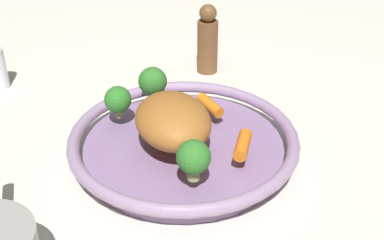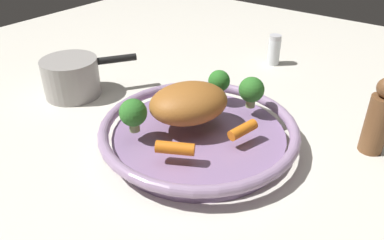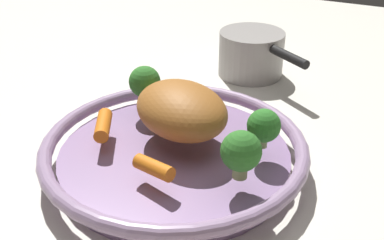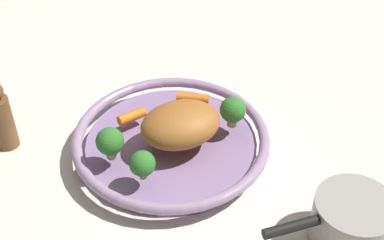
# 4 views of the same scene
# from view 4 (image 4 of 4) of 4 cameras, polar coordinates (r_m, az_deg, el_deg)

# --- Properties ---
(ground_plane) EXTENTS (1.88, 1.88, 0.00)m
(ground_plane) POSITION_cam_4_polar(r_m,az_deg,el_deg) (1.00, -2.17, -3.36)
(ground_plane) COLOR silver
(serving_bowl) EXTENTS (0.36, 0.36, 0.05)m
(serving_bowl) POSITION_cam_4_polar(r_m,az_deg,el_deg) (0.99, -2.20, -2.35)
(serving_bowl) COLOR #8E709E
(serving_bowl) RESTS_ON ground_plane
(roast_chicken_piece) EXTENTS (0.18, 0.17, 0.07)m
(roast_chicken_piece) POSITION_cam_4_polar(r_m,az_deg,el_deg) (0.94, -1.37, -0.59)
(roast_chicken_piece) COLOR #A76429
(roast_chicken_piece) RESTS_ON serving_bowl
(baby_carrot_back) EXTENTS (0.05, 0.06, 0.02)m
(baby_carrot_back) POSITION_cam_4_polar(r_m,az_deg,el_deg) (1.03, 0.07, 2.29)
(baby_carrot_back) COLOR orange
(baby_carrot_back) RESTS_ON serving_bowl
(baby_carrot_near_rim) EXTENTS (0.06, 0.03, 0.02)m
(baby_carrot_near_rim) POSITION_cam_4_polar(r_m,az_deg,el_deg) (1.00, -6.36, 0.38)
(baby_carrot_near_rim) COLOR orange
(baby_carrot_near_rim) RESTS_ON serving_bowl
(broccoli_floret_small) EXTENTS (0.04, 0.04, 0.05)m
(broccoli_floret_small) POSITION_cam_4_polar(r_m,az_deg,el_deg) (0.87, -5.24, -4.61)
(broccoli_floret_small) COLOR #94AC66
(broccoli_floret_small) RESTS_ON serving_bowl
(broccoli_floret_mid) EXTENTS (0.05, 0.05, 0.06)m
(broccoli_floret_mid) POSITION_cam_4_polar(r_m,az_deg,el_deg) (0.91, -8.61, -2.29)
(broccoli_floret_mid) COLOR #96AA66
(broccoli_floret_mid) RESTS_ON serving_bowl
(broccoli_floret_large) EXTENTS (0.05, 0.05, 0.06)m
(broccoli_floret_large) POSITION_cam_4_polar(r_m,az_deg,el_deg) (0.97, 4.31, 1.03)
(broccoli_floret_large) COLOR #96AA66
(broccoli_floret_large) RESTS_ON serving_bowl
(pepper_mill) EXTENTS (0.04, 0.04, 0.14)m
(pepper_mill) POSITION_cam_4_polar(r_m,az_deg,el_deg) (1.03, -19.43, 0.27)
(pepper_mill) COLOR brown
(pepper_mill) RESTS_ON ground_plane
(saucepan) EXTENTS (0.19, 0.15, 0.08)m
(saucepan) POSITION_cam_4_polar(r_m,az_deg,el_deg) (0.87, 16.32, -10.26)
(saucepan) COLOR #9E9993
(saucepan) RESTS_ON ground_plane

